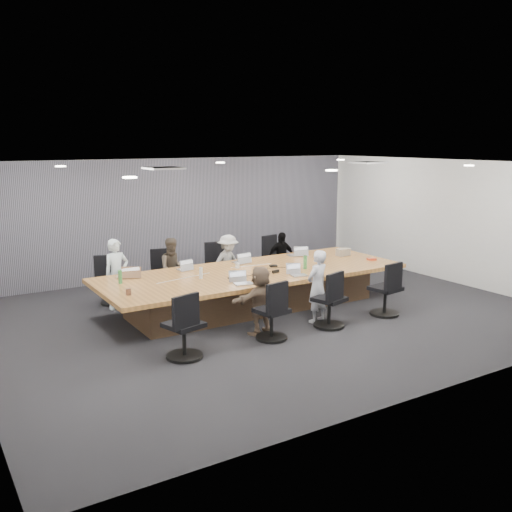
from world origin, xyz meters
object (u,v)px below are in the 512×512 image
stapler (276,271)px  person_6 (317,286)px  chair_3 (273,262)px  chair_7 (385,293)px  laptop_1 (185,269)px  person_0 (117,274)px  laptop_5 (244,284)px  chair_2 (221,270)px  person_1 (173,269)px  chair_5 (272,315)px  canvas_bag (343,252)px  chair_4 (184,330)px  person_5 (260,300)px  laptop_0 (126,277)px  person_3 (281,258)px  conference_table (253,288)px  snack_packet (372,259)px  chair_0 (112,286)px  chair_6 (329,304)px  person_2 (228,263)px  laptop_2 (241,262)px  bottle_green_right (305,262)px  laptop_6 (299,275)px  bottle_green_left (120,277)px  mug_brown (128,292)px  bottle_clear (201,273)px  chair_1 (167,278)px

stapler → person_6: bearing=-82.5°
chair_3 → chair_7: 3.41m
chair_7 → laptop_1: 3.87m
person_0 → laptop_5: 2.67m
chair_2 → person_1: person_1 is taller
chair_5 → canvas_bag: bearing=21.8°
chair_4 → person_5: person_5 is taller
laptop_0 → person_3: bearing=-157.3°
chair_3 → conference_table: bearing=35.0°
chair_4 → snack_packet: 5.07m
chair_3 → person_1: person_1 is taller
chair_5 → person_1: (-0.40, 3.05, 0.23)m
chair_0 → chair_3: size_ratio=0.87×
chair_2 → person_5: person_5 is taller
chair_6 → person_0: size_ratio=0.62×
person_0 → person_3: size_ratio=1.16×
chair_5 → laptop_0: 2.98m
person_2 → person_3: (1.38, 0.00, -0.03)m
laptop_1 → laptop_2: size_ratio=0.85×
person_6 → bottle_green_right: 1.07m
bottle_green_right → laptop_6: bearing=-137.1°
laptop_0 → canvas_bag: bearing=-172.4°
conference_table → bottle_green_left: 2.59m
chair_3 → bottle_green_left: 4.32m
chair_4 → person_6: 2.80m
laptop_6 → bottle_green_left: size_ratio=1.18×
chair_4 → canvas_bag: 5.10m
person_2 → laptop_1: bearing=-170.1°
person_1 → mug_brown: 2.36m
bottle_green_left → snack_packet: bottle_green_left is taller
chair_3 → stapler: bearing=45.7°
stapler → chair_7: bearing=-46.7°
chair_0 → bottle_green_right: bearing=165.4°
bottle_green_right → mug_brown: bearing=-179.6°
mug_brown → snack_packet: bearing=-0.4°
bottle_clear → chair_7: bearing=-29.1°
person_6 → snack_packet: bearing=-172.2°
chair_7 → person_3: size_ratio=0.73×
chair_1 → snack_packet: size_ratio=4.29×
chair_0 → laptop_6: 3.76m
chair_6 → stapler: chair_6 is taller
chair_4 → person_3: (3.83, 3.05, 0.15)m
chair_4 → snack_packet: (4.91, 1.25, 0.32)m
canvas_bag → snack_packet: bearing=-73.7°
laptop_2 → laptop_6: 1.63m
conference_table → person_0: bearing=149.3°
person_5 → person_0: bearing=-73.2°
canvas_bag → laptop_6: bearing=-152.0°
chair_6 → chair_1: bearing=99.3°
person_3 → person_6: size_ratio=0.89×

